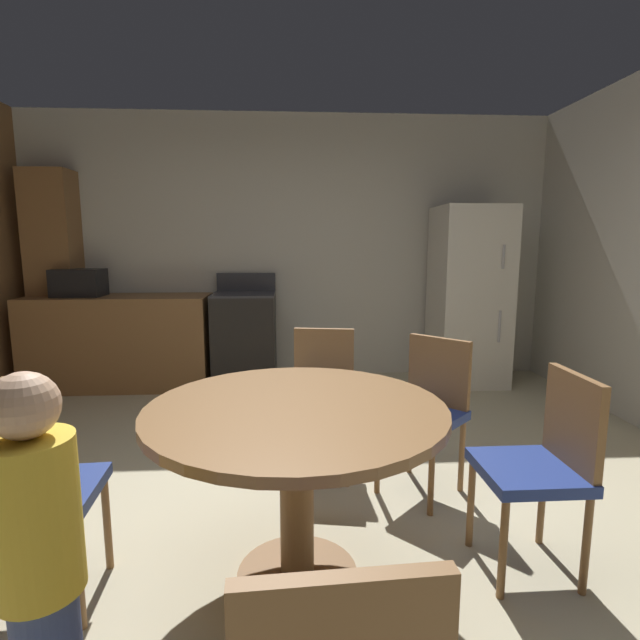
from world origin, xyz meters
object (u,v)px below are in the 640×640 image
Objects in this scene: oven_range at (245,338)px; chair_east at (544,459)px; microwave at (79,283)px; chair_north at (322,390)px; person_child at (39,563)px; chair_northeast at (428,404)px; chair_west at (23,482)px; dining_table at (296,443)px; refrigerator at (469,296)px.

chair_east is (1.52, -2.89, 0.03)m from oven_range.
microwave is 0.51× the size of chair_east.
chair_north and chair_east have the same top height.
chair_northeast is at bearing -0.35° from person_child.
chair_west is (-0.57, -2.97, 0.03)m from oven_range.
dining_table is 1.05m from chair_northeast.
chair_northeast is (1.79, 0.80, 0.00)m from chair_west.
chair_east reaches higher than dining_table.
chair_north is (0.17, 1.03, -0.10)m from dining_table.
chair_north is at bearing 38.33° from chair_west.
oven_range is 3.27m from chair_east.
chair_north and chair_northeast have the same top height.
refrigerator is at bearing 58.31° from dining_table.
person_child is (-0.68, -0.67, -0.02)m from dining_table.
chair_east is (3.08, -2.89, -0.53)m from microwave.
oven_range is 1.26× the size of chair_northeast.
chair_north is 0.65m from chair_northeast.
refrigerator is 2.38m from chair_northeast.
oven_range is at bearing 42.01° from person_child.
refrigerator is 2.02× the size of chair_east.
microwave is 0.40× the size of person_child.
person_child reaches higher than chair_north.
person_child is (0.36, -0.60, 0.08)m from chair_west.
person_child is (-0.20, -3.57, 0.11)m from oven_range.
dining_table is 1.05m from chair_west.
oven_range is 3.02m from chair_west.
oven_range is 2.27m from refrigerator.
refrigerator reaches higher than oven_range.
refrigerator is 3.80m from microwave.
microwave reaches higher than chair_west.
chair_east is (-0.71, -2.84, -0.38)m from refrigerator.
refrigerator is at bearing 148.31° from chair_north.
chair_north is at bearing 18.74° from person_child.
dining_table is at bearing -80.68° from oven_range.
dining_table is 1.39× the size of chair_east.
oven_range is at bearing 75.31° from chair_west.
chair_east is at bearing -1.81° from chair_west.
dining_table is 1.39× the size of chair_north.
refrigerator is 1.46× the size of dining_table.
chair_east and chair_west have the same top height.
chair_east is at bearing 68.09° from chair_northeast.
oven_range reaches higher than chair_northeast.
oven_range is 1.66m from microwave.
refrigerator reaches higher than chair_northeast.
dining_table is at bearing 0.00° from chair_east.
refrigerator is at bearing -159.50° from chair_northeast.
person_child is at bearing 0.32° from chair_northeast.
oven_range reaches higher than chair_east.
chair_east is 1.00× the size of chair_west.
chair_east is at bearing -62.29° from oven_range.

